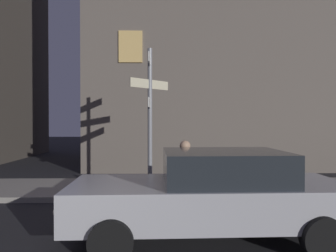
# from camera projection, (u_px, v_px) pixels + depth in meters

# --- Properties ---
(sidewalk_kerb) EXTENTS (40.00, 2.64, 0.14)m
(sidewalk_kerb) POSITION_uv_depth(u_px,v_px,m) (111.00, 189.00, 9.22)
(sidewalk_kerb) COLOR gray
(sidewalk_kerb) RESTS_ON ground_plane
(signpost) EXTENTS (0.99, 1.70, 3.82)m
(signpost) POSITION_uv_depth(u_px,v_px,m) (150.00, 106.00, 8.65)
(signpost) COLOR gray
(signpost) RESTS_ON sidewalk_kerb
(car_side_parked) EXTENTS (4.73, 2.11, 1.50)m
(car_side_parked) POSITION_uv_depth(u_px,v_px,m) (212.00, 193.00, 5.44)
(car_side_parked) COLOR #B7B7BC
(car_side_parked) RESTS_ON ground_plane
(cyclist) EXTENTS (1.82, 0.33, 1.61)m
(cyclist) POSITION_uv_depth(u_px,v_px,m) (183.00, 183.00, 6.58)
(cyclist) COLOR black
(cyclist) RESTS_ON ground_plane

